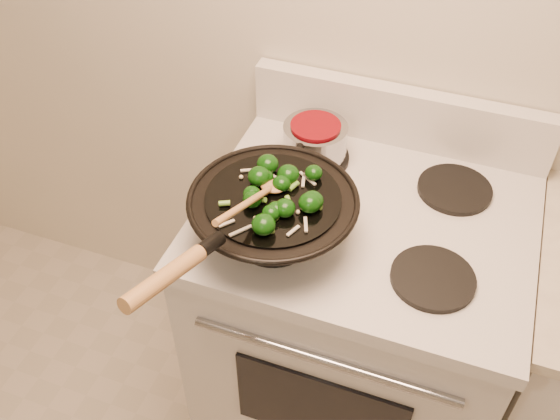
% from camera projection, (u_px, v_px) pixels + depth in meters
% --- Properties ---
extents(stove, '(0.78, 0.67, 1.08)m').
position_uv_depth(stove, '(352.00, 326.00, 1.78)').
color(stove, silver).
rests_on(stove, ground).
extents(wok, '(0.37, 0.61, 0.21)m').
position_uv_depth(wok, '(272.00, 215.00, 1.35)').
color(wok, black).
rests_on(wok, stove).
extents(stirfry, '(0.21, 0.25, 0.04)m').
position_uv_depth(stirfry, '(279.00, 192.00, 1.31)').
color(stirfry, '#0B3408').
rests_on(stirfry, wok).
extents(wooden_spoon, '(0.06, 0.25, 0.10)m').
position_uv_depth(wooden_spoon, '(257.00, 196.00, 1.27)').
color(wooden_spoon, '#A67441').
rests_on(wooden_spoon, wok).
extents(saucepan, '(0.16, 0.26, 0.10)m').
position_uv_depth(saucepan, '(315.00, 141.00, 1.57)').
color(saucepan, '#97999F').
rests_on(saucepan, stove).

